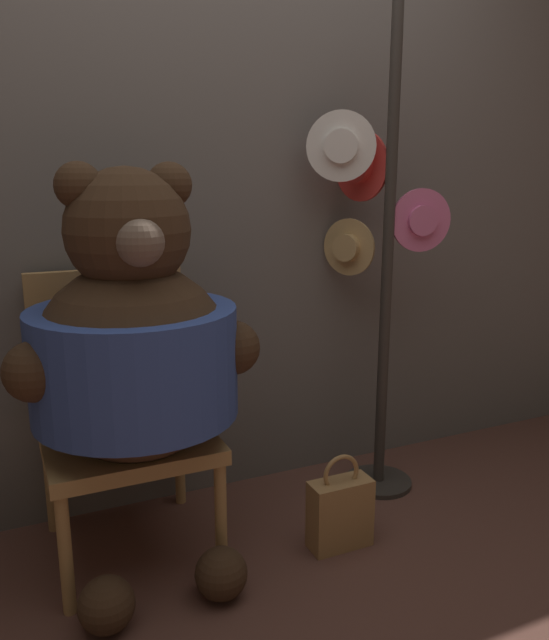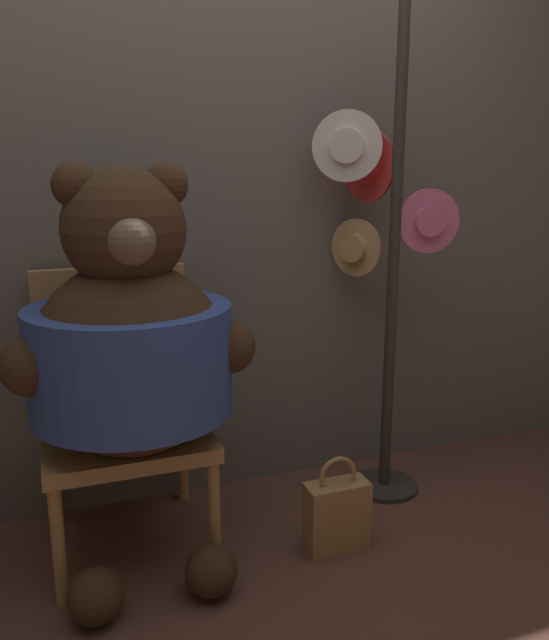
{
  "view_description": "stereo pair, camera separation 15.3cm",
  "coord_description": "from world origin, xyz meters",
  "px_view_note": "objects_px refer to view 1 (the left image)",
  "views": [
    {
      "loc": [
        -0.73,
        -1.72,
        1.29
      ],
      "look_at": [
        0.16,
        0.24,
        0.78
      ],
      "focal_mm": 35.0,
      "sensor_mm": 36.0,
      "label": 1
    },
    {
      "loc": [
        -0.59,
        -1.78,
        1.29
      ],
      "look_at": [
        0.16,
        0.24,
        0.78
      ],
      "focal_mm": 35.0,
      "sensor_mm": 36.0,
      "label": 2
    }
  ],
  "objects_px": {
    "chair": "(120,406)",
    "handbag_on_ground": "(340,512)",
    "hat_display_rack": "(374,252)",
    "teddy_bear": "(135,349)"
  },
  "relations": [
    {
      "from": "teddy_bear",
      "to": "handbag_on_ground",
      "type": "bearing_deg",
      "value": -16.19
    },
    {
      "from": "teddy_bear",
      "to": "hat_display_rack",
      "type": "xyz_separation_m",
      "value": [
        1.0,
        0.19,
        0.23
      ]
    },
    {
      "from": "chair",
      "to": "hat_display_rack",
      "type": "relative_size",
      "value": 0.51
    },
    {
      "from": "chair",
      "to": "handbag_on_ground",
      "type": "xyz_separation_m",
      "value": [
        0.67,
        -0.37,
        -0.37
      ]
    },
    {
      "from": "handbag_on_ground",
      "to": "chair",
      "type": "bearing_deg",
      "value": 150.92
    },
    {
      "from": "chair",
      "to": "hat_display_rack",
      "type": "height_order",
      "value": "hat_display_rack"
    },
    {
      "from": "handbag_on_ground",
      "to": "teddy_bear",
      "type": "bearing_deg",
      "value": 163.81
    },
    {
      "from": "teddy_bear",
      "to": "chair",
      "type": "bearing_deg",
      "value": 97.06
    },
    {
      "from": "hat_display_rack",
      "to": "handbag_on_ground",
      "type": "xyz_separation_m",
      "value": [
        -0.35,
        -0.38,
        -0.85
      ]
    },
    {
      "from": "chair",
      "to": "handbag_on_ground",
      "type": "bearing_deg",
      "value": -29.08
    }
  ]
}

